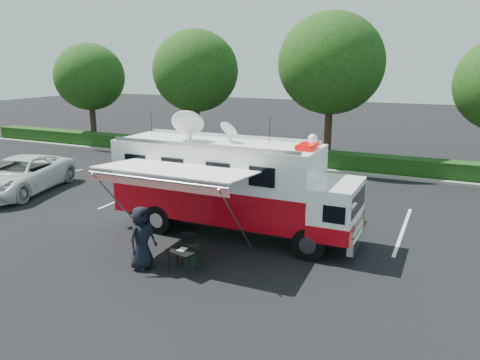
% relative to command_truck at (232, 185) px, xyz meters
% --- Properties ---
extents(ground_plane, '(120.00, 120.00, 0.00)m').
position_rel_command_truck_xyz_m(ground_plane, '(0.08, 0.00, -1.82)').
color(ground_plane, black).
rests_on(ground_plane, ground).
extents(back_border, '(60.00, 6.14, 8.87)m').
position_rel_command_truck_xyz_m(back_border, '(1.22, 12.90, 3.18)').
color(back_border, '#9E998E').
rests_on(back_border, ground_plane).
extents(stall_lines, '(24.12, 5.50, 0.01)m').
position_rel_command_truck_xyz_m(stall_lines, '(-0.42, 3.00, -1.82)').
color(stall_lines, silver).
rests_on(stall_lines, ground_plane).
extents(command_truck, '(8.85, 2.43, 4.25)m').
position_rel_command_truck_xyz_m(command_truck, '(0.00, 0.00, 0.00)').
color(command_truck, black).
rests_on(command_truck, ground_plane).
extents(awning, '(4.83, 2.51, 2.92)m').
position_rel_command_truck_xyz_m(awning, '(-0.79, -2.53, 0.91)').
color(awning, white).
rests_on(awning, ground_plane).
extents(white_suv, '(4.18, 6.52, 1.67)m').
position_rel_command_truck_xyz_m(white_suv, '(-11.51, 0.75, -1.82)').
color(white_suv, silver).
rests_on(white_suv, ground_plane).
extents(person, '(0.77, 1.04, 1.94)m').
position_rel_command_truck_xyz_m(person, '(-1.17, -3.75, -1.82)').
color(person, black).
rests_on(person, ground_plane).
extents(folding_table, '(0.98, 0.80, 0.74)m').
position_rel_command_truck_xyz_m(folding_table, '(0.12, -3.55, -1.13)').
color(folding_table, black).
rests_on(folding_table, ground_plane).
extents(folding_chair, '(0.56, 0.59, 0.97)m').
position_rel_command_truck_xyz_m(folding_chair, '(-0.15, -2.86, -1.24)').
color(folding_chair, black).
rests_on(folding_chair, ground_plane).
extents(trash_bin, '(0.55, 0.55, 0.83)m').
position_rel_command_truck_xyz_m(trash_bin, '(0.03, -2.93, -1.40)').
color(trash_bin, black).
rests_on(trash_bin, ground_plane).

